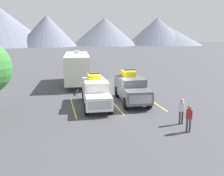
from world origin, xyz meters
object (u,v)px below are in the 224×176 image
Objects in this scene: pickup_truck_a at (96,92)px; person_b at (182,110)px; pickup_truck_b at (131,88)px; camper_trailer_a at (77,67)px; person_a at (189,117)px.

pickup_truck_a is 3.32× the size of person_b.
pickup_truck_b is at bearing 104.37° from person_b.
camper_trailer_a is at bearing 114.50° from pickup_truck_b.
camper_trailer_a reaches higher than person_b.
person_b is (4.70, -5.37, -0.19)m from pickup_truck_a.
person_b reaches higher than person_a.
camper_trailer_a is 16.32m from person_a.
camper_trailer_a reaches higher than person_a.
pickup_truck_a reaches higher than person_b.
person_b is at bearing -75.63° from pickup_truck_b.
pickup_truck_b reaches higher than person_b.
pickup_truck_b is 7.32m from person_a.
pickup_truck_a is 3.24m from pickup_truck_b.
person_b is at bearing 79.86° from person_a.
camper_trailer_a is 5.46× the size of person_a.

